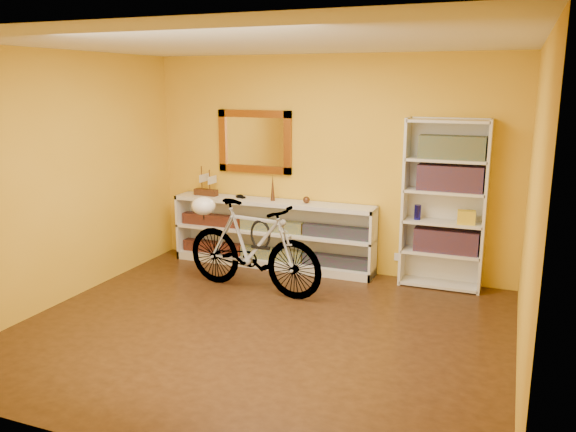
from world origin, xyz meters
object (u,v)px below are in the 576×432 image
at_px(bookcase, 444,205).
at_px(helmet, 203,206).
at_px(bicycle, 253,247).
at_px(console_unit, 272,234).

bearing_deg(bookcase, helmet, -162.35).
distance_m(bookcase, bicycle, 2.17).
bearing_deg(bicycle, console_unit, 17.34).
bearing_deg(bicycle, helmet, 90.00).
bearing_deg(bookcase, console_unit, -179.30).
distance_m(bookcase, helmet, 2.70).
xyz_separation_m(bookcase, helmet, (-2.57, -0.82, -0.05)).
relative_size(console_unit, bicycle, 1.49).
bearing_deg(console_unit, helmet, -122.97).
xyz_separation_m(console_unit, bicycle, (0.14, -0.89, 0.09)).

